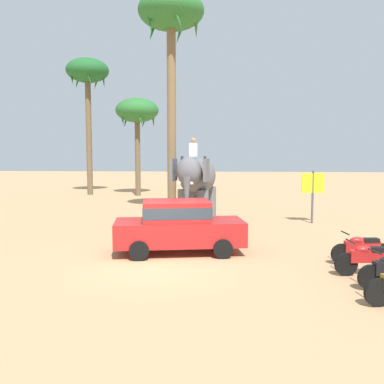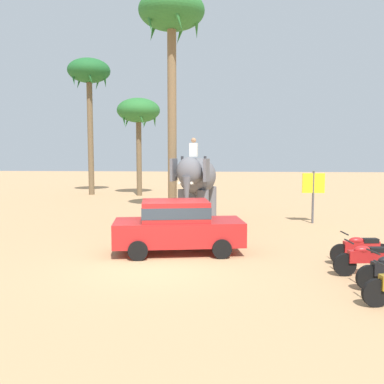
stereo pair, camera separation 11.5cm
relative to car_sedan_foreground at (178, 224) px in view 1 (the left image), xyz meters
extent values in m
plane|color=tan|center=(-0.42, -1.44, -0.93)|extent=(120.00, 120.00, 0.00)
cube|color=red|center=(0.04, 0.01, -0.25)|extent=(4.33, 2.37, 0.76)
cube|color=red|center=(-0.06, -0.01, 0.45)|extent=(2.33, 1.89, 0.64)
cube|color=#2D3842|center=(-0.06, -0.01, 0.45)|extent=(2.36, 1.92, 0.35)
cylinder|color=black|center=(1.15, 1.06, -0.63)|extent=(0.62, 0.28, 0.60)
cylinder|color=black|center=(1.43, -0.62, -0.63)|extent=(0.62, 0.28, 0.60)
cylinder|color=black|center=(-1.36, 0.63, -0.63)|extent=(0.62, 0.28, 0.60)
cylinder|color=black|center=(-1.07, -1.05, -0.63)|extent=(0.62, 0.28, 0.60)
ellipsoid|color=slate|center=(0.27, 6.00, 1.22)|extent=(2.08, 3.32, 1.70)
cylinder|color=slate|center=(0.55, 5.01, -0.13)|extent=(0.52, 0.52, 1.60)
cylinder|color=slate|center=(-0.32, 5.16, -0.13)|extent=(0.52, 0.52, 1.60)
cylinder|color=slate|center=(0.85, 6.85, -0.13)|extent=(0.52, 0.52, 1.60)
cylinder|color=slate|center=(-0.02, 6.99, -0.13)|extent=(0.52, 0.52, 1.60)
ellipsoid|color=slate|center=(0.01, 4.40, 1.52)|extent=(1.25, 1.16, 1.20)
cube|color=slate|center=(0.73, 4.38, 1.57)|extent=(0.25, 0.81, 0.96)
cube|color=slate|center=(-0.69, 4.61, 1.57)|extent=(0.25, 0.81, 0.96)
cone|color=slate|center=(-0.07, 3.95, 0.52)|extent=(0.41, 0.41, 1.60)
cone|color=beige|center=(0.20, 3.96, 1.02)|extent=(0.21, 0.57, 0.21)
cone|color=beige|center=(-0.32, 4.04, 1.02)|extent=(0.21, 0.57, 0.21)
cube|color=white|center=(0.13, 5.16, 2.42)|extent=(0.37, 0.29, 0.60)
sphere|color=#A87A56|center=(0.13, 5.16, 2.84)|extent=(0.22, 0.22, 0.22)
cylinder|color=#333338|center=(0.64, 5.08, 1.87)|extent=(0.12, 0.12, 0.55)
cylinder|color=#333338|center=(-0.38, 5.24, 1.87)|extent=(0.12, 0.12, 0.55)
cylinder|color=black|center=(4.67, -4.35, -0.63)|extent=(0.61, 0.21, 0.60)
cylinder|color=black|center=(4.76, -4.34, -0.01)|extent=(0.14, 0.55, 0.04)
cylinder|color=black|center=(4.88, -3.28, -0.63)|extent=(0.61, 0.21, 0.60)
cylinder|color=black|center=(4.97, -3.26, -0.01)|extent=(0.15, 0.55, 0.04)
cylinder|color=black|center=(4.65, -2.16, -0.63)|extent=(0.61, 0.16, 0.60)
cube|color=red|center=(5.25, -2.10, -0.41)|extent=(1.04, 0.31, 0.32)
ellipsoid|color=red|center=(5.10, -2.12, -0.23)|extent=(0.46, 0.28, 0.20)
cube|color=black|center=(5.50, -2.07, -0.23)|extent=(0.46, 0.26, 0.12)
cylinder|color=black|center=(4.74, -2.15, -0.01)|extent=(0.10, 0.55, 0.04)
cylinder|color=black|center=(4.86, -1.02, -0.63)|extent=(0.61, 0.16, 0.60)
cylinder|color=black|center=(6.05, -0.89, -0.63)|extent=(0.61, 0.16, 0.60)
cube|color=red|center=(5.45, -0.96, -0.41)|extent=(1.04, 0.31, 0.32)
ellipsoid|color=red|center=(5.30, -0.97, -0.23)|extent=(0.46, 0.29, 0.20)
cube|color=black|center=(5.70, -0.93, -0.23)|extent=(0.46, 0.27, 0.12)
cylinder|color=black|center=(4.95, -1.01, -0.01)|extent=(0.10, 0.55, 0.04)
cylinder|color=brown|center=(-1.11, 7.42, 3.99)|extent=(0.44, 0.44, 9.84)
ellipsoid|color=#286B2D|center=(-1.11, 7.42, 9.11)|extent=(3.20, 3.20, 1.80)
cone|color=#286B2D|center=(0.09, 7.42, 8.61)|extent=(0.40, 0.92, 1.64)
cone|color=#286B2D|center=(-0.74, 8.56, 8.61)|extent=(0.91, 0.57, 1.67)
cone|color=#286B2D|center=(-2.08, 8.13, 8.61)|extent=(0.73, 0.83, 1.69)
cone|color=#286B2D|center=(-2.08, 6.72, 8.61)|extent=(0.73, 0.83, 1.69)
cone|color=#286B2D|center=(-0.74, 6.28, 8.61)|extent=(0.91, 0.57, 1.67)
cylinder|color=brown|center=(-8.80, 18.19, 3.69)|extent=(0.43, 0.43, 9.23)
ellipsoid|color=#1E5B28|center=(-8.80, 18.19, 8.50)|extent=(3.20, 3.20, 1.80)
cone|color=#1E5B28|center=(-7.60, 18.19, 8.00)|extent=(0.40, 0.92, 1.64)
cone|color=#1E5B28|center=(-8.43, 19.33, 8.00)|extent=(0.91, 0.57, 1.67)
cone|color=#1E5B28|center=(-9.77, 18.89, 8.00)|extent=(0.73, 0.83, 1.69)
cone|color=#1E5B28|center=(-9.77, 17.48, 8.00)|extent=(0.73, 0.83, 1.69)
cone|color=#1E5B28|center=(-8.43, 17.05, 8.00)|extent=(0.91, 0.57, 1.67)
cylinder|color=brown|center=(-4.95, 17.77, 2.17)|extent=(0.39, 0.39, 6.19)
ellipsoid|color=#286B2D|center=(-4.95, 17.77, 5.46)|extent=(3.20, 3.20, 1.80)
cone|color=#286B2D|center=(-3.75, 17.77, 4.96)|extent=(0.40, 0.92, 1.64)
cone|color=#286B2D|center=(-4.58, 18.91, 4.96)|extent=(0.91, 0.57, 1.67)
cone|color=#286B2D|center=(-5.92, 18.48, 4.96)|extent=(0.73, 0.83, 1.69)
cone|color=#286B2D|center=(-5.92, 17.07, 4.96)|extent=(0.73, 0.83, 1.69)
cone|color=#286B2D|center=(-4.58, 16.63, 4.96)|extent=(0.91, 0.57, 1.67)
cylinder|color=#4C4C51|center=(5.54, 6.11, 0.27)|extent=(0.10, 0.10, 2.40)
cube|color=yellow|center=(5.54, 6.11, 0.92)|extent=(1.00, 0.08, 0.90)
camera|label=1|loc=(1.39, -13.02, 2.28)|focal=38.64mm
camera|label=2|loc=(1.51, -13.01, 2.28)|focal=38.64mm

